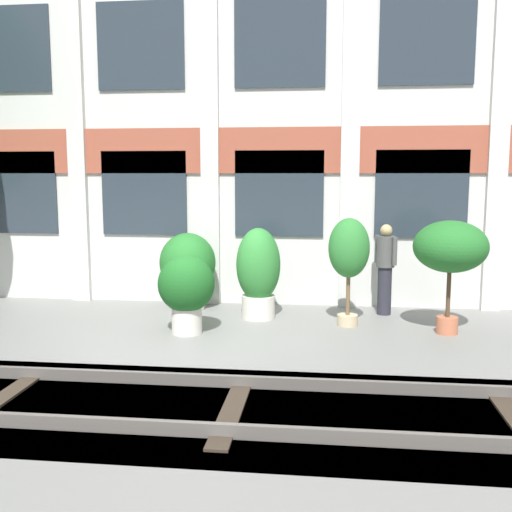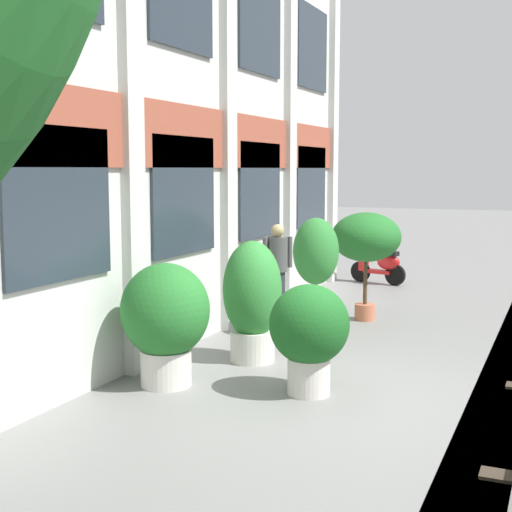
# 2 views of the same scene
# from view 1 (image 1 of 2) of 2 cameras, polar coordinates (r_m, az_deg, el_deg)

# --- Properties ---
(ground_plane) EXTENTS (80.00, 80.00, 0.00)m
(ground_plane) POSITION_cam_1_polar(r_m,az_deg,el_deg) (9.74, -7.40, -7.96)
(ground_plane) COLOR slate
(apartment_facade) EXTENTS (16.93, 0.64, 7.96)m
(apartment_facade) POSITION_cam_1_polar(r_m,az_deg,el_deg) (12.46, -4.19, 13.91)
(apartment_facade) COLOR silver
(apartment_facade) RESTS_ON ground
(rail_tracks) EXTENTS (24.57, 2.80, 0.43)m
(rail_tracks) POSITION_cam_1_polar(r_m,az_deg,el_deg) (7.32, -12.71, -14.62)
(rail_tracks) COLOR #4C473F
(rail_tracks) RESTS_ON ground
(potted_plant_ribbed_drum) EXTENTS (0.94, 0.94, 1.31)m
(potted_plant_ribbed_drum) POSITION_cam_1_polar(r_m,az_deg,el_deg) (9.97, -6.65, -3.07)
(potted_plant_ribbed_drum) COLOR beige
(potted_plant_ribbed_drum) RESTS_ON ground
(potted_plant_terracotta_small) EXTENTS (0.71, 0.71, 1.89)m
(potted_plant_terracotta_small) POSITION_cam_1_polar(r_m,az_deg,el_deg) (10.46, 8.84, 0.42)
(potted_plant_terracotta_small) COLOR tan
(potted_plant_terracotta_small) RESTS_ON ground
(potted_plant_low_pan) EXTENTS (1.21, 1.21, 1.89)m
(potted_plant_low_pan) POSITION_cam_1_polar(r_m,az_deg,el_deg) (10.29, 18.03, 0.65)
(potted_plant_low_pan) COLOR #B76647
(potted_plant_low_pan) RESTS_ON ground
(potted_plant_glazed_jar) EXTENTS (0.81, 0.81, 1.67)m
(potted_plant_glazed_jar) POSITION_cam_1_polar(r_m,az_deg,el_deg) (10.93, 0.22, -1.45)
(potted_plant_glazed_jar) COLOR beige
(potted_plant_glazed_jar) RESTS_ON ground
(potted_plant_fluted_column) EXTENTS (1.08, 1.08, 1.51)m
(potted_plant_fluted_column) POSITION_cam_1_polar(r_m,az_deg,el_deg) (11.68, -6.52, -1.01)
(potted_plant_fluted_column) COLOR beige
(potted_plant_fluted_column) RESTS_ON ground
(resident_by_doorway) EXTENTS (0.39, 0.42, 1.71)m
(resident_by_doorway) POSITION_cam_1_polar(r_m,az_deg,el_deg) (11.48, 12.20, -0.96)
(resident_by_doorway) COLOR #282833
(resident_by_doorway) RESTS_ON ground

